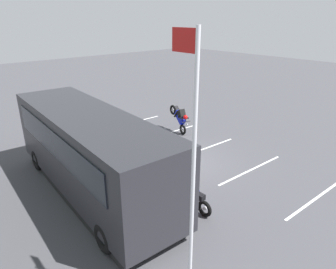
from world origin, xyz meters
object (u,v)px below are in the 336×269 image
Objects in this scene: spectator_centre at (136,147)px; parked_motorcycle_silver at (189,196)px; stunt_motorcycle at (180,117)px; spectator_left at (145,155)px; flagpole at (191,200)px; tour_bus at (90,154)px; spectator_far_left at (167,159)px.

parked_motorcycle_silver is (-3.77, 0.40, -0.53)m from spectator_centre.
spectator_centre is 4.96m from stunt_motorcycle.
spectator_left reaches higher than spectator_centre.
spectator_centre reaches higher than stunt_motorcycle.
flagpole reaches higher than spectator_centre.
tour_bus is 6.47m from flagpole.
spectator_centre is 0.27× the size of flagpole.
parked_motorcycle_silver is 5.02m from flagpole.
spectator_centre reaches higher than parked_motorcycle_silver.
tour_bus is at bearing 80.30° from spectator_left.
flagpole is (-4.96, 3.71, 2.15)m from spectator_far_left.
spectator_far_left is 0.99× the size of spectator_centre.
parked_motorcycle_silver is (-1.97, 0.67, -0.50)m from spectator_far_left.
flagpole is (-8.74, 7.99, 2.16)m from stunt_motorcycle.
flagpole reaches higher than parked_motorcycle_silver.
flagpole is at bearing 171.47° from tour_bus.
tour_bus is 2.40m from spectator_left.
stunt_motorcycle is at bearing -40.68° from parked_motorcycle_silver.
parked_motorcycle_silver is 0.32× the size of flagpole.
tour_bus is 5.54× the size of spectator_centre.
spectator_far_left is 5.71m from stunt_motorcycle.
spectator_centre is 0.83× the size of stunt_motorcycle.
flagpole reaches higher than tour_bus.
spectator_centre is at bearing -78.04° from tour_bus.
tour_bus is 1.47× the size of flagpole.
spectator_centre reaches higher than spectator_far_left.
tour_bus reaches higher than spectator_left.
parked_motorcycle_silver is 7.60m from stunt_motorcycle.
tour_bus is 7.52m from stunt_motorcycle.
spectator_left is (0.88, 0.49, 0.04)m from spectator_far_left.
parked_motorcycle_silver is at bearing 139.32° from stunt_motorcycle.
spectator_left is at bearing -3.62° from parked_motorcycle_silver.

